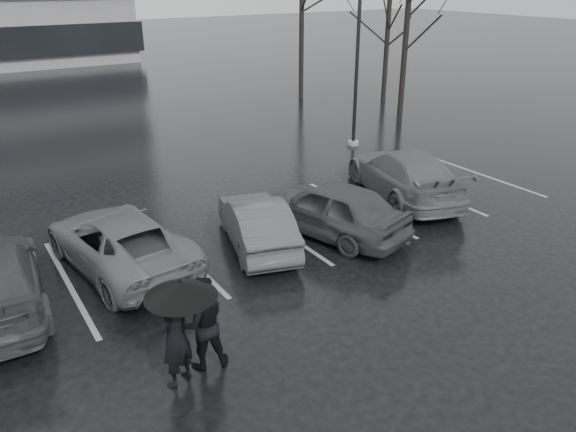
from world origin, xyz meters
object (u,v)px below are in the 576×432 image
Objects in this scene: pedestrian_left at (175,337)px; lamp_post at (357,52)px; car_east at (404,174)px; tree_east at (406,33)px; tree_ne at (387,35)px; tree_north at (302,19)px; car_main at (330,208)px; car_west_b at (120,241)px; pedestrian_right at (202,323)px; car_west_a at (257,223)px.

lamp_post reaches higher than pedestrian_left.
tree_east is at bearing -115.43° from car_east.
tree_ne is (2.50, 4.00, -0.50)m from tree_east.
car_east is 15.97m from tree_north.
tree_ne is (9.29, 11.47, 2.75)m from car_east.
pedestrian_left is at bearing -139.49° from tree_ne.
tree_ne reaches higher than car_main.
tree_north reaches higher than car_west_b.
tree_east is (15.58, 11.74, 3.11)m from pedestrian_right.
car_main is at bearing -140.81° from tree_east.
pedestrian_left is 1.06× the size of pedestrian_right.
tree_north is at bearing -115.60° from pedestrian_right.
tree_ne reaches higher than car_west_a.
car_main is 3.73m from car_east.
pedestrian_right is at bearing 15.89° from car_main.
pedestrian_right is at bearing -127.89° from tree_north.
car_east is at bearing -113.30° from lamp_post.
pedestrian_right is at bearing 42.80° from car_east.
car_main is at bearing -177.28° from pedestrian_left.
car_west_b is 0.60× the size of lamp_post.
lamp_post reaches higher than car_west_b.
car_east is at bearing -141.78° from pedestrian_right.
pedestrian_right reaches higher than car_east.
tree_north is (14.69, 14.27, 3.58)m from car_west_b.
tree_east reaches higher than car_east.
pedestrian_left is at bearing -139.84° from lamp_post.
lamp_post reaches higher than car_west_a.
car_main is 2.48× the size of pedestrian_right.
pedestrian_right is 19.76m from tree_east.
car_main is at bearing -135.94° from tree_ne.
car_west_a is 0.49× the size of tree_east.
tree_east reaches higher than car_west_a.
tree_ne is at bearing -125.03° from car_west_a.
pedestrian_right is (0.58, 0.20, -0.05)m from pedestrian_left.
tree_ne reaches higher than pedestrian_right.
car_west_a is at bearing -162.27° from pedestrian_left.
pedestrian_right is (-5.20, -3.27, 0.14)m from car_main.
tree_east reaches higher than pedestrian_left.
car_west_a is 5.64m from car_east.
pedestrian_left is at bearing 14.74° from car_main.
tree_north is (14.58, 18.74, 3.36)m from pedestrian_right.
car_west_a is 0.48× the size of lamp_post.
pedestrian_left is at bearing 62.08° from car_west_a.
pedestrian_left reaches higher than car_west_a.
car_west_b is 12.72m from lamp_post.
tree_north reaches higher than car_main.
car_main is 18.43m from tree_north.
tree_ne is at bearing -167.82° from pedestrian_left.
lamp_post reaches higher than pedestrian_right.
lamp_post reaches higher than tree_ne.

